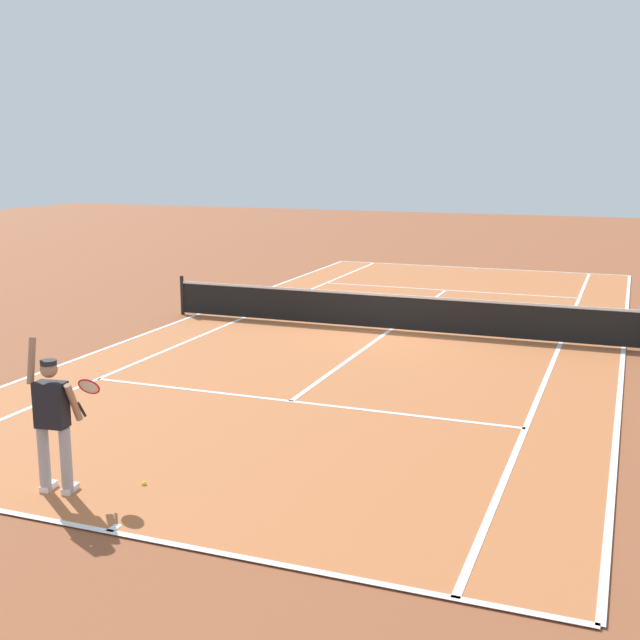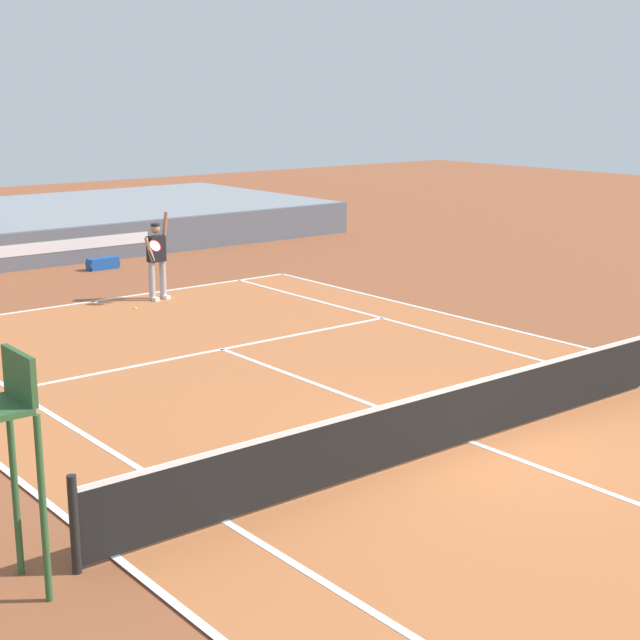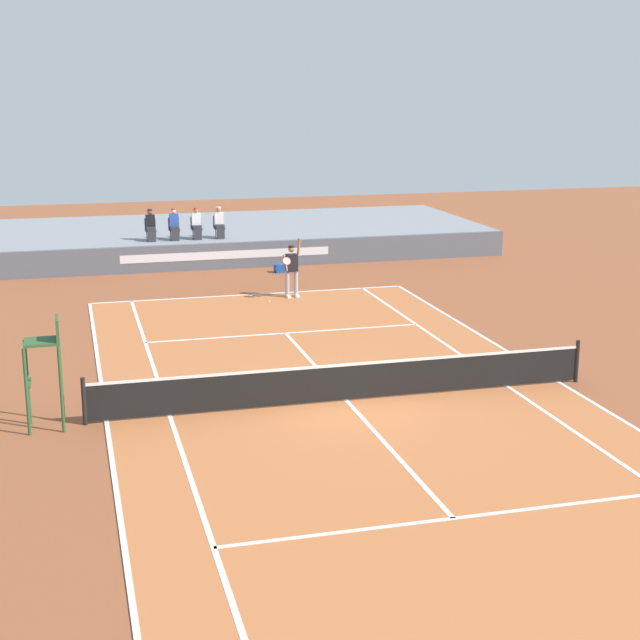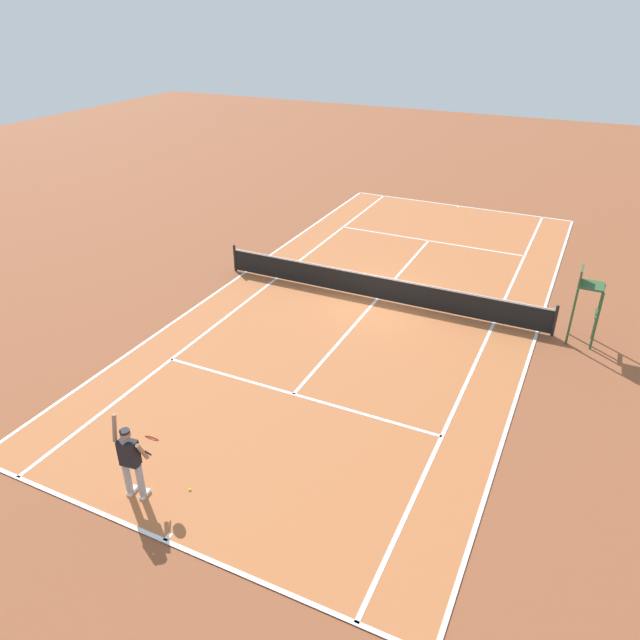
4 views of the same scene
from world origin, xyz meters
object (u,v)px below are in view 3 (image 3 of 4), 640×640
object	(u,v)px
spectator_seated_3	(219,223)
equipment_bag	(286,268)
spectator_seated_2	(197,224)
tennis_ball	(269,302)
spectator_seated_0	(151,226)
tennis_player	(291,269)
umpire_chair	(46,358)
spectator_seated_1	(174,225)

from	to	relation	value
spectator_seated_3	equipment_bag	world-z (taller)	spectator_seated_3
spectator_seated_2	tennis_ball	xyz separation A→B (m)	(1.36, -7.67, -1.62)
spectator_seated_0	spectator_seated_3	world-z (taller)	same
spectator_seated_3	tennis_player	xyz separation A→B (m)	(1.36, -7.07, -0.66)
umpire_chair	equipment_bag	xyz separation A→B (m)	(8.80, 15.66, -1.40)
spectator_seated_0	tennis_player	world-z (taller)	spectator_seated_0
tennis_player	tennis_ball	bearing A→B (deg)	-147.07
spectator_seated_0	tennis_ball	size ratio (longest dim) A/B	18.60
tennis_ball	tennis_player	bearing A→B (deg)	32.93
spectator_seated_2	equipment_bag	distance (m)	4.29
spectator_seated_0	tennis_player	xyz separation A→B (m)	(4.13, -7.07, -0.66)
spectator_seated_0	tennis_ball	world-z (taller)	spectator_seated_0
equipment_bag	tennis_player	bearing A→B (deg)	-100.31
spectator_seated_3	umpire_chair	xyz separation A→B (m)	(-6.62, -18.22, -0.10)
spectator_seated_1	equipment_bag	world-z (taller)	spectator_seated_1
spectator_seated_2	umpire_chair	world-z (taller)	umpire_chair
tennis_player	equipment_bag	size ratio (longest dim) A/B	2.28
spectator_seated_3	umpire_chair	bearing A→B (deg)	-109.98
spectator_seated_1	spectator_seated_3	world-z (taller)	same
equipment_bag	spectator_seated_3	bearing A→B (deg)	130.33
tennis_player	umpire_chair	bearing A→B (deg)	-125.59
spectator_seated_1	spectator_seated_3	bearing A→B (deg)	0.00
spectator_seated_2	equipment_bag	xyz separation A→B (m)	(3.10, -2.56, -1.49)
spectator_seated_1	umpire_chair	size ratio (longest dim) A/B	0.52
spectator_seated_3	equipment_bag	bearing A→B (deg)	-49.67
spectator_seated_3	tennis_ball	xyz separation A→B (m)	(0.43, -7.67, -1.62)
tennis_player	equipment_bag	xyz separation A→B (m)	(0.82, 4.51, -0.83)
spectator_seated_3	spectator_seated_1	bearing A→B (deg)	180.00
tennis_player	equipment_bag	distance (m)	4.66
spectator_seated_0	spectator_seated_3	xyz separation A→B (m)	(2.78, 0.00, 0.00)
spectator_seated_2	spectator_seated_3	distance (m)	0.93
spectator_seated_1	spectator_seated_0	bearing A→B (deg)	180.00
spectator_seated_0	umpire_chair	distance (m)	18.63
spectator_seated_0	spectator_seated_1	bearing A→B (deg)	0.00
spectator_seated_1	spectator_seated_2	world-z (taller)	same
tennis_ball	equipment_bag	size ratio (longest dim) A/B	0.07
tennis_player	umpire_chair	world-z (taller)	umpire_chair
tennis_ball	umpire_chair	xyz separation A→B (m)	(-7.05, -10.55, 1.52)
spectator_seated_3	equipment_bag	distance (m)	3.68
spectator_seated_0	spectator_seated_2	distance (m)	1.85
equipment_bag	spectator_seated_2	bearing A→B (deg)	140.46
spectator_seated_1	spectator_seated_2	size ratio (longest dim) A/B	1.00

